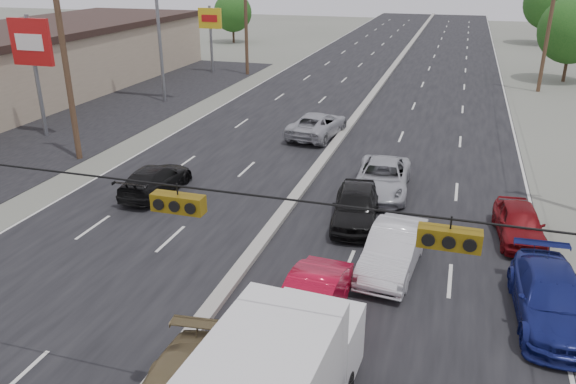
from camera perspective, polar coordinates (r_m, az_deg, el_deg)
name	(u,v)px	position (r m, az deg, el deg)	size (l,w,h in m)	color
road_surface	(362,109)	(40.46, 7.55, 8.32)	(20.00, 160.00, 0.02)	black
center_median	(362,108)	(40.44, 7.56, 8.46)	(0.50, 160.00, 0.20)	gray
strip_mall	(3,70)	(47.36, -26.95, 11.03)	(12.00, 42.00, 4.60)	tan
parking_lot	(113,109)	(42.19, -17.35, 8.08)	(10.00, 42.00, 0.02)	black
utility_pole_left_b	(65,61)	(30.69, -21.69, 12.23)	(1.60, 0.30, 10.00)	#422D1E
utility_pole_left_c	(246,17)	(52.49, -4.31, 17.31)	(1.60, 0.30, 10.00)	#422D1E
utility_pole_right_c	(549,26)	(49.36, 25.00, 15.06)	(1.60, 0.30, 10.00)	#422D1E
traffic_signals	(173,200)	(10.92, -11.56, -0.84)	(25.00, 0.30, 0.54)	black
pole_sign_mid	(32,49)	(35.83, -24.57, 13.08)	(2.60, 0.25, 7.00)	slate
pole_sign_far	(210,24)	(53.91, -7.91, 16.56)	(2.20, 0.25, 6.00)	slate
tree_left_far	(233,12)	(74.62, -5.64, 17.70)	(4.80, 4.80, 6.12)	#382619
tree_right_mid	(573,30)	(54.71, 26.93, 14.45)	(5.60, 5.60, 7.14)	#382619
tree_right_far	(551,3)	(79.49, 25.12, 16.99)	(6.40, 6.40, 8.16)	#382619
red_sedan	(310,302)	(16.34, 2.29, -11.13)	(1.48, 4.24, 1.40)	#A90A25
queue_car_a	(356,206)	(22.34, 6.91, -1.43)	(1.78, 4.42, 1.51)	black
queue_car_b	(393,250)	(19.23, 10.62, -5.83)	(1.57, 4.51, 1.49)	silver
queue_car_c	(382,178)	(25.50, 9.53, 1.39)	(2.35, 5.10, 1.42)	#A9ACB1
queue_car_d	(551,299)	(18.08, 25.18, -9.84)	(2.01, 4.94, 1.43)	navy
queue_car_e	(519,223)	(22.64, 22.44, -2.97)	(1.58, 3.92, 1.33)	maroon
oncoming_near	(156,180)	(25.82, -13.29, 1.21)	(1.81, 4.45, 1.29)	black
oncoming_far	(318,125)	(33.56, 3.03, 6.83)	(2.40, 5.20, 1.45)	#A0A2A8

